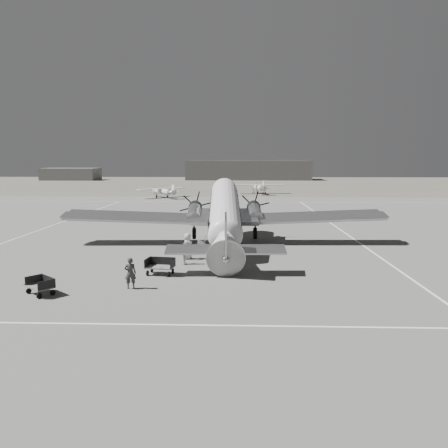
{
  "coord_description": "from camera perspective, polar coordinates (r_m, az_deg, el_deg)",
  "views": [
    {
      "loc": [
        1.79,
        -31.65,
        6.99
      ],
      "look_at": [
        0.71,
        0.53,
        2.2
      ],
      "focal_mm": 35.0,
      "sensor_mm": 36.0,
      "label": 1
    }
  ],
  "objects": [
    {
      "name": "ground",
      "position": [
        32.46,
        -1.29,
        -3.98
      ],
      "size": [
        260.0,
        260.0,
        0.0
      ],
      "primitive_type": "plane",
      "color": "slate",
      "rests_on": "ground"
    },
    {
      "name": "passenger",
      "position": [
        30.88,
        -4.77,
        -2.9
      ],
      "size": [
        0.71,
        0.97,
        1.85
      ],
      "primitive_type": "imported",
      "rotation": [
        0.0,
        0.0,
        1.43
      ],
      "color": "#B1B1AF",
      "rests_on": "ground"
    },
    {
      "name": "baggage_cart_near",
      "position": [
        27.05,
        -8.34,
        -5.51
      ],
      "size": [
        1.94,
        1.5,
        1.0
      ],
      "primitive_type": null,
      "rotation": [
        0.0,
        0.0,
        -0.15
      ],
      "color": "slate",
      "rests_on": "ground"
    },
    {
      "name": "hangar_main",
      "position": [
        151.73,
        3.16,
        7.06
      ],
      "size": [
        42.0,
        14.0,
        6.6
      ],
      "color": "slate",
      "rests_on": "ground"
    },
    {
      "name": "ramp_agent",
      "position": [
        29.47,
        -4.99,
        -3.79
      ],
      "size": [
        0.7,
        0.83,
        1.5
      ],
      "primitive_type": "imported",
      "rotation": [
        0.0,
        0.0,
        1.77
      ],
      "color": "#ABABA9",
      "rests_on": "ground"
    },
    {
      "name": "light_plane_left",
      "position": [
        80.6,
        -8.02,
        4.12
      ],
      "size": [
        12.36,
        12.17,
        1.99
      ],
      "primitive_type": null,
      "rotation": [
        0.0,
        0.0,
        0.71
      ],
      "color": "silver",
      "rests_on": "ground"
    },
    {
      "name": "shed_secondary",
      "position": [
        157.34,
        -19.35,
        6.17
      ],
      "size": [
        18.0,
        10.0,
        4.0
      ],
      "primitive_type": "cube",
      "color": "slate",
      "rests_on": "ground"
    },
    {
      "name": "taxi_line_right",
      "position": [
        33.98,
        19.4,
        -3.89
      ],
      "size": [
        0.15,
        80.0,
        0.01
      ],
      "primitive_type": "cube",
      "color": "silver",
      "rests_on": "ground"
    },
    {
      "name": "taxi_line_left",
      "position": [
        46.64,
        -23.22,
        -0.84
      ],
      "size": [
        0.15,
        60.0,
        0.01
      ],
      "primitive_type": "cube",
      "color": "silver",
      "rests_on": "ground"
    },
    {
      "name": "dc3_airliner",
      "position": [
        34.48,
        0.11,
        1.1
      ],
      "size": [
        27.71,
        19.76,
        5.15
      ],
      "primitive_type": null,
      "rotation": [
        0.0,
        0.0,
        0.04
      ],
      "color": "#AAAAAD",
      "rests_on": "ground"
    },
    {
      "name": "grass_infield",
      "position": [
        126.85,
        1.11,
        5.31
      ],
      "size": [
        260.0,
        90.0,
        0.01
      ],
      "primitive_type": "cube",
      "color": "#5A574C",
      "rests_on": "ground"
    },
    {
      "name": "ground_crew",
      "position": [
        24.39,
        -12.14,
        -6.28
      ],
      "size": [
        0.69,
        0.51,
        1.73
      ],
      "primitive_type": "imported",
      "rotation": [
        0.0,
        0.0,
        3.31
      ],
      "color": "#2F2F2F",
      "rests_on": "ground"
    },
    {
      "name": "light_plane_right",
      "position": [
        89.2,
        4.65,
        4.64
      ],
      "size": [
        11.63,
        9.97,
        2.17
      ],
      "primitive_type": null,
      "rotation": [
        0.0,
        0.0,
        0.15
      ],
      "color": "silver",
      "rests_on": "ground"
    },
    {
      "name": "taxi_line_horizon",
      "position": [
        72.01,
        0.49,
        2.9
      ],
      "size": [
        90.0,
        0.15,
        0.01
      ],
      "primitive_type": "cube",
      "color": "silver",
      "rests_on": "ground"
    },
    {
      "name": "baggage_cart_far",
      "position": [
        24.84,
        -22.87,
        -7.48
      ],
      "size": [
        1.95,
        1.9,
        0.9
      ],
      "primitive_type": null,
      "rotation": [
        0.0,
        0.0,
        -0.71
      ],
      "color": "slate",
      "rests_on": "ground"
    },
    {
      "name": "taxi_line_near",
      "position": [
        19.07,
        -3.71,
        -13.05
      ],
      "size": [
        60.0,
        0.15,
        0.01
      ],
      "primitive_type": "cube",
      "color": "silver",
      "rests_on": "ground"
    }
  ]
}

